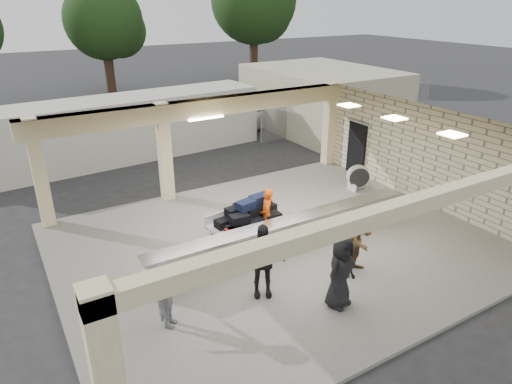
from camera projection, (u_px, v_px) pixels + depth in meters
ground at (275, 247)px, 13.40m from camera, size 120.00×120.00×0.00m
pavilion at (270, 195)px, 13.49m from camera, size 12.01×10.00×3.55m
baggage_counter at (285, 236)px, 12.78m from camera, size 8.20×0.58×0.98m
luggage_cart at (250, 219)px, 13.22m from camera, size 2.48×1.72×1.35m
drum_fan at (358, 177)px, 16.95m from camera, size 0.88×0.60×0.93m
baggage_handler at (267, 215)px, 13.22m from camera, size 0.60×0.69×1.65m
passenger_a at (359, 240)px, 11.67m from camera, size 0.95×0.55×1.84m
passenger_b at (262, 260)px, 10.73m from camera, size 1.18×0.84×1.90m
passenger_c at (169, 295)px, 9.74m from camera, size 0.96×0.99×1.59m
passenger_d at (341, 272)px, 10.39m from camera, size 0.94×0.59×1.80m
car_white_a at (255, 112)px, 25.83m from camera, size 5.72×4.10×1.48m
car_white_b at (310, 101)px, 28.52m from camera, size 4.73×2.17×1.45m
car_dark at (223, 106)px, 27.41m from camera, size 4.42×1.80×1.44m
container_white at (126, 128)px, 20.39m from camera, size 12.71×3.39×2.72m
fence at (354, 108)px, 25.26m from camera, size 12.06×0.06×2.03m
tree_mid at (108, 23)px, 33.19m from camera, size 6.00×5.60×8.00m
tree_right at (256, 4)px, 37.54m from camera, size 7.20×7.00×10.00m
adjacent_building at (321, 98)px, 25.13m from camera, size 6.00×8.00×3.20m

